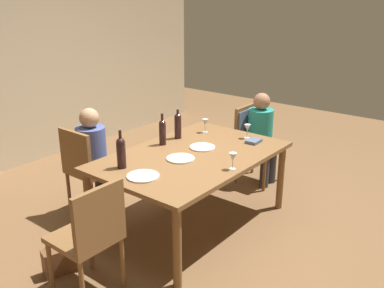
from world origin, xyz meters
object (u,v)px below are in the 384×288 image
at_px(person_man_bearded, 262,132).
at_px(dinner_plate_guest_left, 143,176).
at_px(wine_glass_near_right, 233,158).
at_px(wine_bottle_dark_red, 178,125).
at_px(chair_left_end, 91,232).
at_px(dinner_plate_guest_right, 202,147).
at_px(handbag, 61,260).
at_px(wine_glass_centre, 205,123).
at_px(dining_table, 192,161).
at_px(wine_glass_near_left, 247,128).
at_px(chair_right_end, 251,133).
at_px(person_woman_host, 94,152).
at_px(wine_bottle_tall_green, 162,131).
at_px(chair_far_left, 86,165).
at_px(dinner_plate_host, 180,158).
at_px(wine_bottle_short_olive, 121,152).

xyz_separation_m(person_man_bearded, dinner_plate_guest_left, (-1.95, 0.01, 0.11)).
bearing_deg(wine_glass_near_right, wine_bottle_dark_red, 69.19).
distance_m(chair_left_end, person_man_bearded, 2.57).
distance_m(person_man_bearded, dinner_plate_guest_right, 1.10).
xyz_separation_m(wine_bottle_dark_red, handbag, (-1.56, -0.06, -0.77)).
distance_m(wine_glass_centre, dinner_plate_guest_right, 0.51).
relative_size(dining_table, dinner_plate_guest_left, 6.67).
distance_m(wine_glass_near_left, dinner_plate_guest_left, 1.41).
distance_m(dinner_plate_guest_right, handbag, 1.64).
xyz_separation_m(person_man_bearded, wine_glass_near_left, (-0.56, -0.13, 0.21)).
bearing_deg(chair_right_end, person_woman_host, -26.95).
distance_m(chair_left_end, wine_bottle_tall_green, 1.44).
bearing_deg(dining_table, person_woman_host, 111.46).
relative_size(chair_right_end, chair_left_end, 1.00).
height_order(wine_bottle_tall_green, wine_bottle_dark_red, wine_bottle_tall_green).
distance_m(dining_table, chair_far_left, 1.10).
bearing_deg(chair_left_end, dinner_plate_host, 4.59).
height_order(dining_table, dinner_plate_host, dinner_plate_host).
distance_m(person_woman_host, wine_glass_near_left, 1.60).
bearing_deg(dinner_plate_host, person_woman_host, 102.41).
relative_size(chair_left_end, wine_glass_near_left, 6.17).
bearing_deg(person_man_bearded, wine_bottle_dark_red, -23.17).
distance_m(dining_table, wine_glass_near_right, 0.54).
xyz_separation_m(person_man_bearded, wine_glass_centre, (-0.67, 0.33, 0.21)).
height_order(person_man_bearded, handbag, person_man_bearded).
xyz_separation_m(person_man_bearded, dinner_plate_guest_right, (-1.09, 0.05, 0.11)).
distance_m(dining_table, wine_bottle_dark_red, 0.54).
bearing_deg(dinner_plate_host, dining_table, -0.82).
relative_size(person_woman_host, wine_bottle_dark_red, 3.59).
xyz_separation_m(wine_bottle_short_olive, dinner_plate_guest_left, (-0.03, -0.28, -0.14)).
bearing_deg(chair_far_left, dining_table, 26.99).
bearing_deg(wine_bottle_dark_red, chair_far_left, 143.76).
height_order(chair_left_end, dinner_plate_guest_right, chair_left_end).
distance_m(dining_table, person_woman_host, 1.04).
distance_m(wine_bottle_dark_red, wine_glass_near_left, 0.72).
distance_m(dinner_plate_guest_left, handbag, 0.96).
height_order(wine_glass_near_right, handbag, wine_glass_near_right).
bearing_deg(person_man_bearded, dinner_plate_guest_left, -0.34).
xyz_separation_m(wine_bottle_tall_green, wine_glass_near_left, (0.70, -0.56, -0.03)).
relative_size(person_man_bearded, wine_glass_centre, 7.37).
xyz_separation_m(wine_bottle_tall_green, wine_glass_centre, (0.59, -0.09, -0.03)).
relative_size(wine_glass_centre, dinner_plate_host, 0.58).
relative_size(wine_bottle_short_olive, wine_glass_centre, 2.29).
bearing_deg(dining_table, wine_bottle_short_olive, 157.15).
bearing_deg(wine_glass_centre, person_man_bearded, -26.24).
height_order(person_man_bearded, wine_glass_near_left, person_man_bearded).
height_order(chair_right_end, wine_bottle_tall_green, wine_bottle_tall_green).
bearing_deg(wine_glass_near_right, chair_right_end, 24.74).
bearing_deg(wine_glass_near_right, person_man_bearded, 19.32).
bearing_deg(dinner_plate_guest_right, wine_bottle_dark_red, 78.06).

